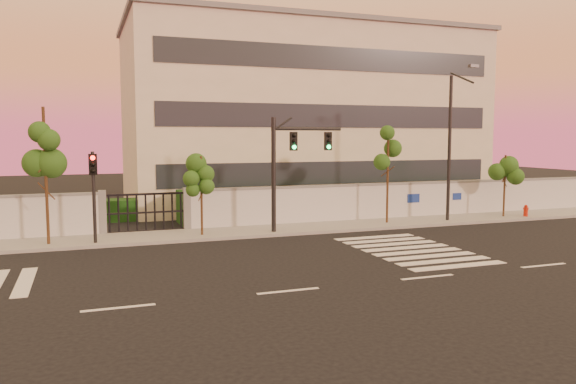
# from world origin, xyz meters

# --- Properties ---
(ground) EXTENTS (120.00, 120.00, 0.00)m
(ground) POSITION_xyz_m (0.00, 0.00, 0.00)
(ground) COLOR black
(ground) RESTS_ON ground
(sidewalk) EXTENTS (60.00, 3.00, 0.15)m
(sidewalk) POSITION_xyz_m (0.00, 10.50, 0.07)
(sidewalk) COLOR gray
(sidewalk) RESTS_ON ground
(perimeter_wall) EXTENTS (60.00, 0.36, 2.20)m
(perimeter_wall) POSITION_xyz_m (0.10, 12.00, 1.07)
(perimeter_wall) COLOR silver
(perimeter_wall) RESTS_ON ground
(hedge_row) EXTENTS (41.00, 4.25, 1.80)m
(hedge_row) POSITION_xyz_m (1.17, 14.74, 0.82)
(hedge_row) COLOR #103611
(hedge_row) RESTS_ON ground
(institutional_building) EXTENTS (24.40, 12.40, 12.25)m
(institutional_building) POSITION_xyz_m (9.00, 21.99, 6.16)
(institutional_building) COLOR beige
(institutional_building) RESTS_ON ground
(road_markings) EXTENTS (57.00, 7.62, 0.02)m
(road_markings) POSITION_xyz_m (-1.58, 3.76, 0.01)
(road_markings) COLOR silver
(road_markings) RESTS_ON ground
(street_tree_c) EXTENTS (1.61, 1.28, 5.98)m
(street_tree_c) POSITION_xyz_m (-7.27, 10.01, 4.39)
(street_tree_c) COLOR #382314
(street_tree_c) RESTS_ON ground
(street_tree_d) EXTENTS (1.33, 1.06, 3.83)m
(street_tree_d) POSITION_xyz_m (-0.64, 9.99, 2.82)
(street_tree_d) COLOR #382314
(street_tree_d) RESTS_ON ground
(street_tree_e) EXTENTS (1.48, 1.18, 5.28)m
(street_tree_e) POSITION_xyz_m (9.43, 10.34, 3.88)
(street_tree_e) COLOR #382314
(street_tree_e) RESTS_ON ground
(street_tree_f) EXTENTS (1.38, 1.10, 3.69)m
(street_tree_f) POSITION_xyz_m (16.95, 10.10, 2.72)
(street_tree_f) COLOR #382314
(street_tree_f) RESTS_ON ground
(traffic_signal_main) EXTENTS (3.57, 0.45, 5.65)m
(traffic_signal_main) POSITION_xyz_m (3.50, 9.66, 3.57)
(traffic_signal_main) COLOR black
(traffic_signal_main) RESTS_ON ground
(traffic_signal_secondary) EXTENTS (0.32, 0.32, 4.09)m
(traffic_signal_secondary) POSITION_xyz_m (-5.40, 9.59, 2.60)
(traffic_signal_secondary) COLOR black
(traffic_signal_secondary) RESTS_ON ground
(streetlight_east) EXTENTS (0.50, 2.01, 8.37)m
(streetlight_east) POSITION_xyz_m (12.99, 9.78, 4.52)
(streetlight_east) COLOR black
(streetlight_east) RESTS_ON ground
(fire_hydrant) EXTENTS (0.33, 0.31, 0.82)m
(fire_hydrant) POSITION_xyz_m (18.13, 9.64, 0.41)
(fire_hydrant) COLOR #B51E0C
(fire_hydrant) RESTS_ON ground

